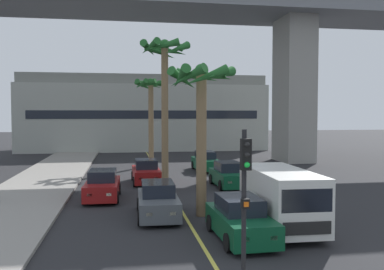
% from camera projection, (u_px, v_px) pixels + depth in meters
% --- Properties ---
extents(lane_stripe_center, '(0.14, 56.00, 0.01)m').
position_uv_depth(lane_stripe_center, '(167.00, 186.00, 26.70)').
color(lane_stripe_center, '#DBCC4C').
rests_on(lane_stripe_center, ground).
extents(bridge_overpass, '(60.01, 8.00, 17.92)m').
position_uv_depth(bridge_overpass, '(170.00, 9.00, 38.12)').
color(bridge_overpass, slate).
rests_on(bridge_overpass, ground).
extents(pier_building_backdrop, '(30.49, 8.04, 9.39)m').
position_uv_depth(pier_building_backdrop, '(145.00, 114.00, 53.99)').
color(pier_building_backdrop, '#ADB2A8').
rests_on(pier_building_backdrop, ground).
extents(car_queue_front, '(1.93, 4.15, 1.56)m').
position_uv_depth(car_queue_front, '(103.00, 186.00, 22.55)').
color(car_queue_front, maroon).
rests_on(car_queue_front, ground).
extents(car_queue_second, '(1.90, 4.14, 1.56)m').
position_uv_depth(car_queue_second, '(146.00, 172.00, 27.82)').
color(car_queue_second, maroon).
rests_on(car_queue_second, ground).
extents(car_queue_third, '(1.92, 4.14, 1.56)m').
position_uv_depth(car_queue_third, '(240.00, 220.00, 15.30)').
color(car_queue_third, '#0C4728').
rests_on(car_queue_third, ground).
extents(car_queue_fourth, '(1.87, 4.12, 1.56)m').
position_uv_depth(car_queue_fourth, '(229.00, 175.00, 26.36)').
color(car_queue_fourth, '#0C4728').
rests_on(car_queue_fourth, ground).
extents(car_queue_fifth, '(1.90, 4.13, 1.56)m').
position_uv_depth(car_queue_fifth, '(158.00, 201.00, 18.60)').
color(car_queue_fifth, '#4C5156').
rests_on(car_queue_fifth, ground).
extents(car_queue_sixth, '(1.84, 4.10, 1.56)m').
position_uv_depth(car_queue_sixth, '(205.00, 162.00, 33.91)').
color(car_queue_sixth, '#0C4728').
rests_on(car_queue_sixth, ground).
extents(delivery_van, '(2.26, 5.30, 2.36)m').
position_uv_depth(delivery_van, '(281.00, 197.00, 16.66)').
color(delivery_van, silver).
rests_on(delivery_van, ground).
extents(traffic_light_median_near, '(0.24, 0.37, 4.20)m').
position_uv_depth(traffic_light_median_near, '(245.00, 190.00, 10.21)').
color(traffic_light_median_near, black).
rests_on(traffic_light_median_near, ground).
extents(palm_tree_near_median, '(3.05, 3.08, 7.71)m').
position_uv_depth(palm_tree_near_median, '(151.00, 96.00, 36.92)').
color(palm_tree_near_median, brown).
rests_on(palm_tree_near_median, ground).
extents(palm_tree_mid_median, '(2.99, 3.06, 8.88)m').
position_uv_depth(palm_tree_mid_median, '(165.00, 72.00, 24.32)').
color(palm_tree_mid_median, brown).
rests_on(palm_tree_mid_median, ground).
extents(palm_tree_far_median, '(3.14, 3.14, 6.80)m').
position_uv_depth(palm_tree_far_median, '(201.00, 97.00, 18.60)').
color(palm_tree_far_median, brown).
rests_on(palm_tree_far_median, ground).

